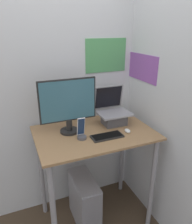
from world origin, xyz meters
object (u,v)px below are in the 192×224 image
object	(u,v)px
cell_phone	(81,133)
computer_tower	(84,201)
keyboard	(107,136)
laptop	(113,114)
monitor	(68,106)
mouse	(127,131)

from	to	relation	value
cell_phone	computer_tower	distance (m)	0.77
keyboard	cell_phone	size ratio (longest dim) A/B	1.44
laptop	cell_phone	xyz separation A→B (m)	(-0.36, -0.17, -0.04)
keyboard	computer_tower	world-z (taller)	keyboard
monitor	keyboard	size ratio (longest dim) A/B	1.82
computer_tower	keyboard	bearing A→B (deg)	-39.05
mouse	laptop	bearing A→B (deg)	97.81
computer_tower	laptop	bearing A→B (deg)	15.77
mouse	keyboard	bearing A→B (deg)	-177.11
laptop	cell_phone	bearing A→B (deg)	-155.37
computer_tower	monitor	bearing A→B (deg)	140.23
laptop	keyboard	xyz separation A→B (m)	(-0.17, -0.23, -0.08)
laptop	keyboard	bearing A→B (deg)	-126.44
mouse	computer_tower	xyz separation A→B (m)	(-0.36, 0.12, -0.74)
computer_tower	mouse	bearing A→B (deg)	-18.82
monitor	cell_phone	distance (m)	0.25
monitor	cell_phone	world-z (taller)	monitor
cell_phone	monitor	bearing A→B (deg)	110.73
keyboard	cell_phone	xyz separation A→B (m)	(-0.20, 0.06, 0.04)
laptop	cell_phone	distance (m)	0.40
laptop	monitor	xyz separation A→B (m)	(-0.42, -0.02, 0.15)
monitor	mouse	size ratio (longest dim) A/B	6.98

